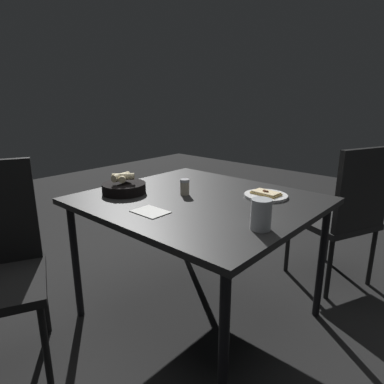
{
  "coord_description": "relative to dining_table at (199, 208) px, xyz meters",
  "views": [
    {
      "loc": [
        -1.1,
        1.29,
        1.23
      ],
      "look_at": [
        0.1,
        -0.05,
        0.71
      ],
      "focal_mm": 31.63,
      "sensor_mm": 36.0,
      "label": 1
    }
  ],
  "objects": [
    {
      "name": "napkin",
      "position": [
        0.02,
        0.32,
        0.06
      ],
      "size": [
        0.16,
        0.12,
        0.0
      ],
      "color": "white",
      "rests_on": "dining_table"
    },
    {
      "name": "ground",
      "position": [
        0.0,
        0.0,
        -0.66
      ],
      "size": [
        8.0,
        8.0,
        0.0
      ],
      "primitive_type": "plane",
      "color": "black"
    },
    {
      "name": "beer_glass",
      "position": [
        -0.46,
        0.16,
        0.11
      ],
      "size": [
        0.08,
        0.08,
        0.13
      ],
      "color": "silver",
      "rests_on": "dining_table"
    },
    {
      "name": "pepper_shaker",
      "position": [
        0.1,
        0.0,
        0.09
      ],
      "size": [
        0.05,
        0.05,
        0.09
      ],
      "color": "#BFB299",
      "rests_on": "dining_table"
    },
    {
      "name": "dining_table",
      "position": [
        0.0,
        0.0,
        0.0
      ],
      "size": [
        1.14,
        1.03,
        0.71
      ],
      "color": "black",
      "rests_on": "ground"
    },
    {
      "name": "chair_far",
      "position": [
        -0.47,
        -0.88,
        -0.13
      ],
      "size": [
        0.58,
        0.58,
        0.94
      ],
      "color": "#282828",
      "rests_on": "ground"
    },
    {
      "name": "pizza_plate",
      "position": [
        -0.25,
        -0.25,
        0.06
      ],
      "size": [
        0.23,
        0.23,
        0.04
      ],
      "color": "white",
      "rests_on": "dining_table"
    },
    {
      "name": "bread_basket",
      "position": [
        0.37,
        0.2,
        0.09
      ],
      "size": [
        0.24,
        0.24,
        0.11
      ],
      "color": "black",
      "rests_on": "dining_table"
    }
  ]
}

